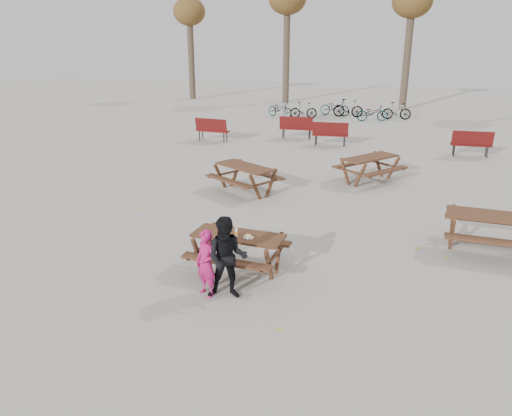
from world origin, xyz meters
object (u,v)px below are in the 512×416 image
(soda_bottle, at_px, (236,232))
(picnic_table_north, at_px, (245,179))
(child, at_px, (206,263))
(adult, at_px, (227,258))
(food_tray, at_px, (249,237))
(picnic_table_east, at_px, (492,233))
(picnic_table_far, at_px, (369,169))
(main_picnic_table, at_px, (238,243))

(soda_bottle, relative_size, picnic_table_north, 0.09)
(child, distance_m, adult, 0.42)
(food_tray, height_order, adult, adult)
(picnic_table_east, distance_m, picnic_table_north, 6.97)
(child, bearing_deg, picnic_table_north, 129.14)
(food_tray, xyz_separation_m, adult, (-0.03, -0.95, -0.03))
(child, relative_size, picnic_table_far, 0.66)
(main_picnic_table, xyz_separation_m, picnic_table_east, (4.80, 2.79, -0.16))
(soda_bottle, height_order, picnic_table_east, soda_bottle)
(food_tray, distance_m, soda_bottle, 0.28)
(food_tray, bearing_deg, picnic_table_far, 80.80)
(picnic_table_north, bearing_deg, food_tray, -40.87)
(main_picnic_table, distance_m, food_tray, 0.35)
(main_picnic_table, bearing_deg, food_tray, -23.12)
(main_picnic_table, distance_m, adult, 1.10)
(child, bearing_deg, picnic_table_far, 102.87)
(soda_bottle, bearing_deg, picnic_table_north, 109.99)
(child, xyz_separation_m, adult, (0.39, 0.07, 0.13))
(picnic_table_east, bearing_deg, picnic_table_far, 125.06)
(adult, xyz_separation_m, picnic_table_far, (1.25, 8.47, -0.35))
(main_picnic_table, distance_m, picnic_table_north, 5.26)
(adult, bearing_deg, picnic_table_north, 91.51)
(child, height_order, picnic_table_far, child)
(picnic_table_north, relative_size, picnic_table_far, 1.00)
(main_picnic_table, relative_size, picnic_table_east, 0.92)
(main_picnic_table, xyz_separation_m, soda_bottle, (-0.00, -0.08, 0.26))
(picnic_table_north, bearing_deg, adult, -44.43)
(soda_bottle, height_order, picnic_table_far, soda_bottle)
(picnic_table_east, bearing_deg, adult, -140.51)
(soda_bottle, xyz_separation_m, adult, (0.23, -0.98, -0.08))
(picnic_table_far, bearing_deg, soda_bottle, -158.40)
(main_picnic_table, relative_size, food_tray, 10.00)
(main_picnic_table, relative_size, child, 1.43)
(adult, distance_m, picnic_table_far, 8.57)
(picnic_table_north, height_order, picnic_table_far, same)
(picnic_table_far, bearing_deg, child, -158.05)
(picnic_table_far, bearing_deg, adult, -155.59)
(child, relative_size, adult, 0.82)
(picnic_table_east, bearing_deg, picnic_table_north, 161.49)
(picnic_table_east, xyz_separation_m, picnic_table_north, (-6.63, 2.14, -0.01))
(food_tray, height_order, picnic_table_north, picnic_table_north)
(child, bearing_deg, main_picnic_table, 105.76)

